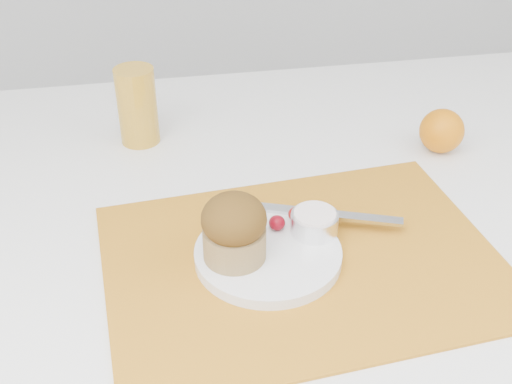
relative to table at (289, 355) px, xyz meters
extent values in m
cube|color=white|center=(0.00, 0.00, 0.00)|extent=(1.20, 0.80, 0.75)
cube|color=#C3791B|center=(-0.04, -0.18, 0.38)|extent=(0.50, 0.39, 0.00)
cylinder|color=white|center=(-0.08, -0.17, 0.39)|extent=(0.19, 0.19, 0.01)
cylinder|color=white|center=(-0.01, -0.15, 0.41)|extent=(0.06, 0.06, 0.03)
cylinder|color=white|center=(-0.01, -0.15, 0.42)|extent=(0.06, 0.06, 0.01)
ellipsoid|color=#55020B|center=(-0.06, -0.13, 0.40)|extent=(0.02, 0.02, 0.02)
ellipsoid|color=#600302|center=(-0.03, -0.12, 0.40)|extent=(0.02, 0.02, 0.02)
cube|color=silver|center=(0.01, -0.12, 0.40)|extent=(0.19, 0.08, 0.00)
sphere|color=orange|center=(0.24, 0.04, 0.41)|extent=(0.07, 0.07, 0.07)
cylinder|color=gold|center=(-0.22, 0.16, 0.44)|extent=(0.07, 0.07, 0.12)
cylinder|color=#9F804C|center=(-0.12, -0.18, 0.41)|extent=(0.09, 0.09, 0.04)
ellipsoid|color=#341F09|center=(-0.12, -0.18, 0.45)|extent=(0.08, 0.08, 0.06)
camera|label=1|loc=(-0.20, -0.76, 0.89)|focal=45.00mm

